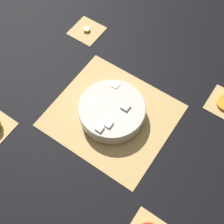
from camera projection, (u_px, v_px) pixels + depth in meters
ground_plane at (112, 116)px, 1.15m from camera, size 6.00×6.00×0.00m
bamboo_mat_center at (112, 115)px, 1.15m from camera, size 0.43×0.39×0.01m
coaster_mat_near_right at (87, 31)px, 1.35m from camera, size 0.13×0.13×0.01m
fruit_salad_bowl at (112, 111)px, 1.12m from camera, size 0.24×0.24×0.07m
banana_coin_single at (87, 29)px, 1.35m from camera, size 0.03×0.03×0.01m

